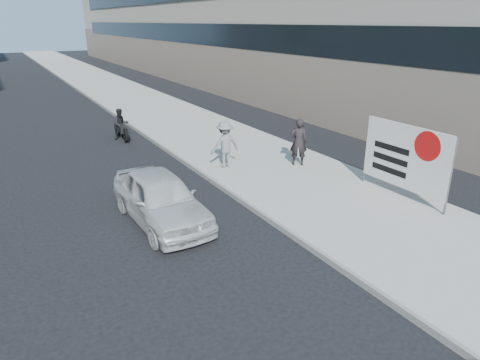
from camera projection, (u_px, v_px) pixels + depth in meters
ground at (285, 290)px, 8.69m from camera, size 160.00×160.00×0.00m
near_sidewalk at (150, 107)px, 26.76m from camera, size 5.00×120.00×0.15m
jogger at (225, 144)px, 15.26m from camera, size 1.09×0.63×1.69m
pedestrian_woman at (298, 142)px, 15.50m from camera, size 0.75×0.71×1.73m
protest_banner at (405, 157)px, 12.49m from camera, size 0.08×3.06×2.20m
white_sedan_near at (160, 198)px, 11.41m from camera, size 1.78×4.12×1.38m
motorcycle at (121, 126)px, 19.53m from camera, size 0.72×2.04×1.42m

